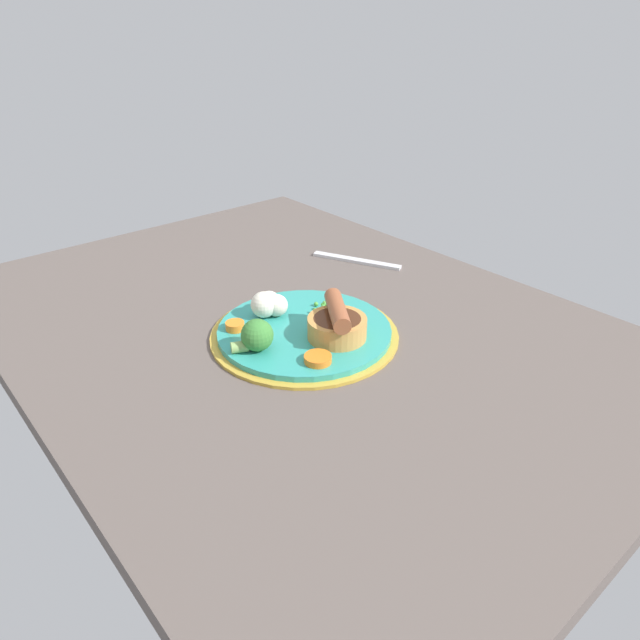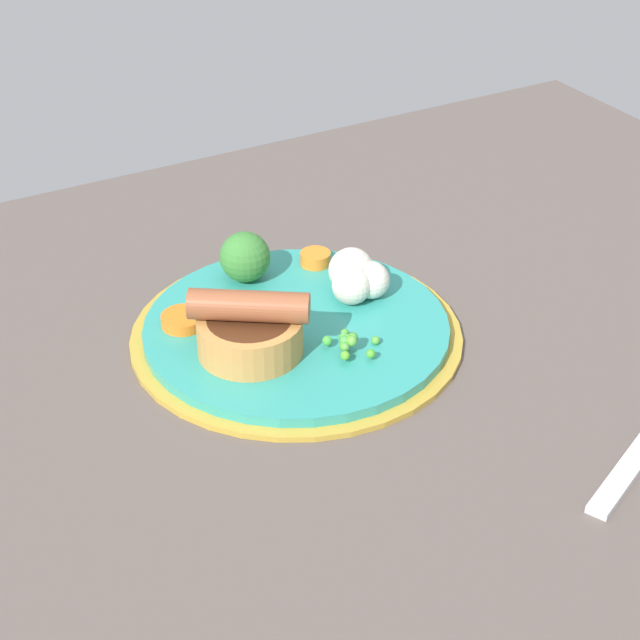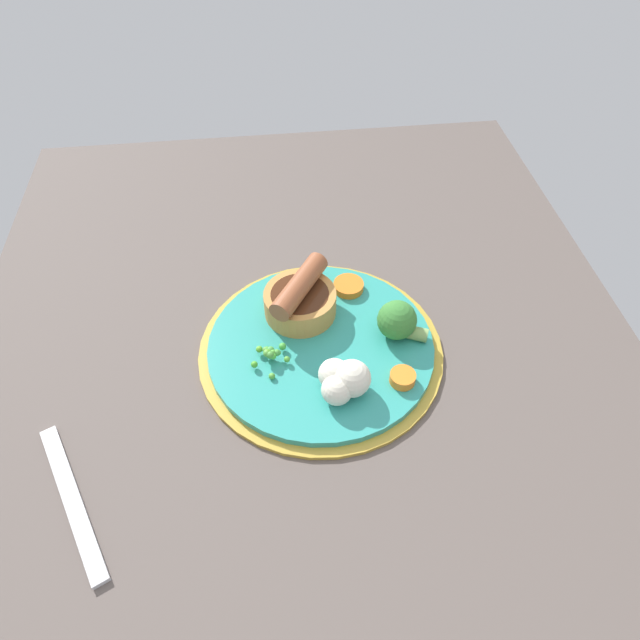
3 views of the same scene
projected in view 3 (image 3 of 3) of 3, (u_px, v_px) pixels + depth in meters
dining_table at (310, 397)px, 64.57cm from camera, size 110.00×80.00×3.00cm
dinner_plate at (321, 348)px, 66.75cm from camera, size 28.56×28.56×1.40cm
sausage_pudding at (298, 299)px, 67.82cm from camera, size 9.53×8.68×5.71cm
pea_pile at (271, 354)px, 63.73cm from camera, size 4.58×4.40×1.79cm
broccoli_floret_near at (398, 321)px, 65.49cm from camera, size 4.62×6.07×4.62cm
cauliflower_floret at (343, 380)px, 60.28cm from camera, size 5.42×5.54×4.13cm
carrot_slice_1 at (403, 378)px, 62.07cm from camera, size 3.44×3.44×1.19cm
carrot_slice_3 at (349, 286)px, 71.79cm from camera, size 4.71×4.71×0.99cm
fork at (72, 500)px, 54.45cm from camera, size 16.98×9.07×0.60cm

